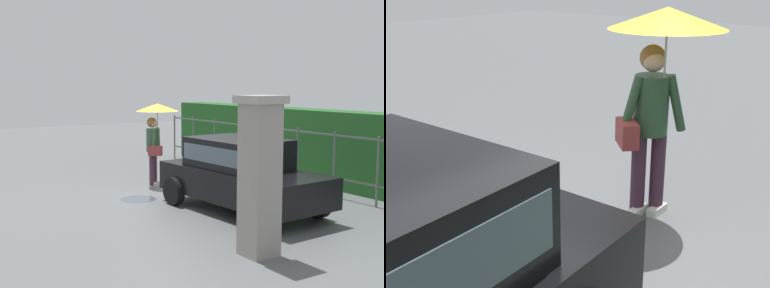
{
  "view_description": "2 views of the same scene",
  "coord_description": "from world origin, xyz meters",
  "views": [
    {
      "loc": [
        10.34,
        -6.17,
        2.61
      ],
      "look_at": [
        0.41,
        0.18,
        1.21
      ],
      "focal_mm": 48.92,
      "sensor_mm": 36.0,
      "label": 1
    },
    {
      "loc": [
        2.65,
        2.47,
        2.37
      ],
      "look_at": [
        0.11,
        0.35,
        1.19
      ],
      "focal_mm": 45.51,
      "sensor_mm": 36.0,
      "label": 2
    }
  ],
  "objects": [
    {
      "name": "fence_section",
      "position": [
        0.43,
        2.87,
        0.82
      ],
      "size": [
        10.69,
        0.05,
        1.5
      ],
      "color": "#59605B",
      "rests_on": "ground"
    },
    {
      "name": "ground_plane",
      "position": [
        0.0,
        0.0,
        0.0
      ],
      "size": [
        40.0,
        40.0,
        0.0
      ],
      "primitive_type": "plane",
      "color": "slate"
    },
    {
      "name": "hedge_row",
      "position": [
        0.43,
        3.89,
        0.95
      ],
      "size": [
        11.64,
        0.9,
        1.9
      ],
      "primitive_type": "cube",
      "color": "#235B23",
      "rests_on": "ground"
    },
    {
      "name": "puddle_near",
      "position": [
        0.0,
        -0.99,
        0.0
      ],
      "size": [
        0.81,
        0.81,
        0.0
      ],
      "primitive_type": "cylinder",
      "color": "#4C545B",
      "rests_on": "ground"
    },
    {
      "name": "car",
      "position": [
        2.06,
        0.29,
        0.8
      ],
      "size": [
        3.81,
        2.01,
        1.48
      ],
      "rotation": [
        0.0,
        0.0,
        0.05
      ],
      "color": "black",
      "rests_on": "ground"
    },
    {
      "name": "pedestrian",
      "position": [
        -1.29,
        0.17,
        1.57
      ],
      "size": [
        1.08,
        1.08,
        2.07
      ],
      "rotation": [
        0.0,
        0.0,
        0.83
      ],
      "color": "#47283D",
      "rests_on": "ground"
    },
    {
      "name": "gate_pillar",
      "position": [
        4.41,
        -1.18,
        1.24
      ],
      "size": [
        0.6,
        0.6,
        2.42
      ],
      "color": "gray",
      "rests_on": "ground"
    }
  ]
}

